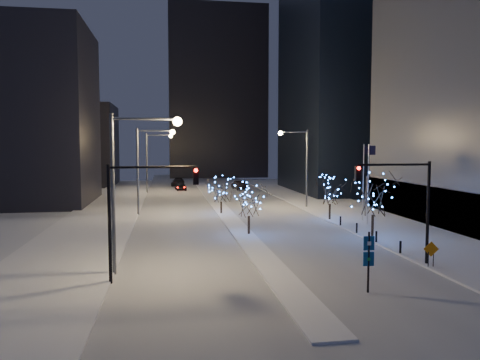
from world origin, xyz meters
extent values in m
plane|color=silver|center=(0.00, 0.00, 0.00)|extent=(160.00, 160.00, 0.00)
cube|color=silver|center=(0.00, 35.00, 0.01)|extent=(20.00, 130.00, 0.02)
cube|color=silver|center=(0.00, 30.00, 0.07)|extent=(2.00, 80.00, 0.15)
cube|color=silver|center=(15.00, 20.00, 0.07)|extent=(10.00, 90.00, 0.15)
cube|color=silver|center=(-14.00, 20.00, 0.07)|extent=(8.00, 90.00, 0.15)
cube|color=black|center=(-28.00, 40.00, 12.00)|extent=(22.00, 18.00, 24.00)
cube|color=black|center=(-26.00, 70.00, 8.00)|extent=(18.00, 16.00, 16.00)
cube|color=black|center=(6.00, 92.00, 21.00)|extent=(24.00, 14.00, 42.00)
cylinder|color=#595E66|center=(-10.00, 2.00, 5.00)|extent=(0.24, 0.24, 10.00)
cylinder|color=#595E66|center=(-8.00, 2.00, 9.70)|extent=(4.00, 0.16, 0.16)
sphere|color=#EAC175|center=(-6.00, 2.00, 9.55)|extent=(0.56, 0.56, 0.56)
cylinder|color=#595E66|center=(-10.00, 27.00, 5.00)|extent=(0.24, 0.24, 10.00)
cylinder|color=#595E66|center=(-8.00, 27.00, 9.70)|extent=(4.00, 0.16, 0.16)
sphere|color=#EAC175|center=(-6.00, 27.00, 9.55)|extent=(0.56, 0.56, 0.56)
cylinder|color=#595E66|center=(-10.00, 52.00, 5.00)|extent=(0.24, 0.24, 10.00)
cylinder|color=#595E66|center=(-8.00, 52.00, 9.70)|extent=(4.00, 0.16, 0.16)
sphere|color=#EAC175|center=(-6.00, 52.00, 9.55)|extent=(0.56, 0.56, 0.56)
cylinder|color=#595E66|center=(11.00, 30.00, 5.00)|extent=(0.24, 0.24, 10.00)
cylinder|color=#595E66|center=(9.25, 30.00, 9.70)|extent=(3.50, 0.16, 0.16)
sphere|color=#EAC175|center=(7.50, 30.00, 9.55)|extent=(0.56, 0.56, 0.56)
cylinder|color=black|center=(-10.00, 0.00, 3.50)|extent=(0.20, 0.20, 7.00)
cylinder|color=black|center=(-7.50, 0.00, 6.80)|extent=(5.00, 0.14, 0.14)
cube|color=black|center=(-5.00, 0.00, 6.25)|extent=(0.32, 0.28, 1.00)
sphere|color=#FF0C05|center=(-5.00, -0.18, 6.60)|extent=(0.22, 0.22, 0.22)
cylinder|color=black|center=(10.50, 1.00, 3.50)|extent=(0.20, 0.20, 7.00)
cylinder|color=black|center=(8.00, 1.00, 6.80)|extent=(5.00, 0.14, 0.14)
cube|color=black|center=(5.50, 1.00, 6.25)|extent=(0.32, 0.28, 1.00)
sphere|color=#FF0C05|center=(5.50, 0.82, 6.60)|extent=(0.22, 0.22, 0.22)
cylinder|color=silver|center=(13.00, 16.00, 4.15)|extent=(0.10, 0.10, 8.00)
cube|color=black|center=(13.35, 16.00, 7.55)|extent=(0.70, 0.03, 0.90)
cylinder|color=silver|center=(13.60, 18.50, 4.15)|extent=(0.10, 0.10, 8.00)
cube|color=black|center=(13.95, 18.50, 7.55)|extent=(0.70, 0.03, 0.90)
cylinder|color=black|center=(10.20, 4.00, 0.60)|extent=(0.16, 0.16, 0.90)
cylinder|color=black|center=(10.20, 8.00, 0.60)|extent=(0.16, 0.16, 0.90)
cylinder|color=black|center=(10.20, 12.00, 0.60)|extent=(0.16, 0.16, 0.90)
cylinder|color=black|center=(10.20, 16.00, 0.60)|extent=(0.16, 0.16, 0.90)
imported|color=black|center=(-4.30, 56.01, 0.73)|extent=(2.10, 4.44, 1.47)
imported|color=black|center=(6.19, 55.41, 0.83)|extent=(2.32, 5.19, 1.65)
imported|color=black|center=(-4.57, 64.81, 0.75)|extent=(2.97, 5.47, 1.51)
cylinder|color=black|center=(0.50, 13.14, 0.95)|extent=(0.22, 0.22, 1.60)
cylinder|color=black|center=(-0.50, 25.98, 0.83)|extent=(0.22, 0.22, 1.36)
cylinder|color=black|center=(10.50, 9.40, 1.16)|extent=(0.22, 0.22, 2.02)
cylinder|color=black|center=(10.50, 19.94, 0.96)|extent=(0.22, 0.22, 1.63)
cylinder|color=black|center=(4.14, -3.90, 1.69)|extent=(0.12, 0.12, 3.38)
cube|color=navy|center=(4.14, -3.90, 2.75)|extent=(0.60, 0.09, 0.77)
cube|color=navy|center=(4.14, -3.90, 1.88)|extent=(0.60, 0.09, 0.77)
cylinder|color=black|center=(10.12, 0.16, 0.64)|extent=(0.05, 0.05, 0.98)
cylinder|color=black|center=(10.48, 0.16, 0.64)|extent=(0.05, 0.05, 0.98)
cube|color=orange|center=(10.30, 0.16, 1.31)|extent=(1.01, 0.19, 1.01)
camera|label=1|loc=(-6.68, -27.59, 8.11)|focal=35.00mm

